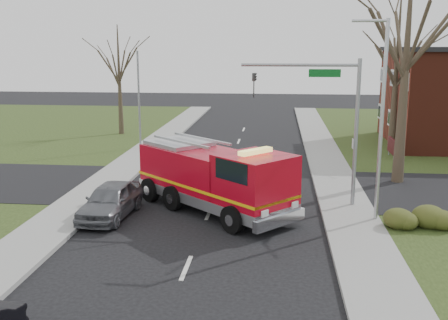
# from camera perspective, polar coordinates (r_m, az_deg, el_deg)

# --- Properties ---
(ground) EXTENTS (120.00, 120.00, 0.00)m
(ground) POSITION_cam_1_polar(r_m,az_deg,el_deg) (23.61, -1.63, -5.77)
(ground) COLOR black
(ground) RESTS_ON ground
(sidewalk_right) EXTENTS (2.40, 80.00, 0.15)m
(sidewalk_right) POSITION_cam_1_polar(r_m,az_deg,el_deg) (23.63, 13.53, -5.91)
(sidewalk_right) COLOR gray
(sidewalk_right) RESTS_ON ground
(sidewalk_left) EXTENTS (2.40, 80.00, 0.15)m
(sidewalk_left) POSITION_cam_1_polar(r_m,az_deg,el_deg) (25.13, -15.85, -4.95)
(sidewalk_left) COLOR gray
(sidewalk_left) RESTS_ON ground
(health_center_sign) EXTENTS (0.12, 2.00, 1.40)m
(health_center_sign) POSITION_cam_1_polar(r_m,az_deg,el_deg) (36.15, 17.79, 1.45)
(health_center_sign) COLOR #451015
(health_center_sign) RESTS_ON ground
(hedge_corner) EXTENTS (2.80, 2.00, 0.90)m
(hedge_corner) POSITION_cam_1_polar(r_m,az_deg,el_deg) (23.11, 20.84, -5.50)
(hedge_corner) COLOR #353E16
(hedge_corner) RESTS_ON lawn_right
(bare_tree_near) EXTENTS (6.00, 6.00, 12.00)m
(bare_tree_near) POSITION_cam_1_polar(r_m,az_deg,el_deg) (29.00, 19.31, 11.81)
(bare_tree_near) COLOR #3D3124
(bare_tree_near) RESTS_ON ground
(bare_tree_far) EXTENTS (5.25, 5.25, 10.50)m
(bare_tree_far) POSITION_cam_1_polar(r_m,az_deg,el_deg) (38.12, 18.33, 10.45)
(bare_tree_far) COLOR #3D3124
(bare_tree_far) RESTS_ON ground
(bare_tree_left) EXTENTS (4.50, 4.50, 9.00)m
(bare_tree_left) POSITION_cam_1_polar(r_m,az_deg,el_deg) (44.22, -11.37, 9.80)
(bare_tree_left) COLOR #3D3124
(bare_tree_left) RESTS_ON ground
(traffic_signal_mast) EXTENTS (5.29, 0.18, 6.80)m
(traffic_signal_mast) POSITION_cam_1_polar(r_m,az_deg,el_deg) (24.00, 11.27, 5.81)
(traffic_signal_mast) COLOR gray
(traffic_signal_mast) RESTS_ON ground
(streetlight_pole) EXTENTS (1.48, 0.16, 8.40)m
(streetlight_pole) POSITION_cam_1_polar(r_m,az_deg,el_deg) (22.33, 16.67, 4.65)
(streetlight_pole) COLOR #B7BABF
(streetlight_pole) RESTS_ON ground
(utility_pole_far) EXTENTS (0.14, 0.14, 7.00)m
(utility_pole_far) POSITION_cam_1_polar(r_m,az_deg,el_deg) (37.73, -9.23, 6.35)
(utility_pole_far) COLOR gray
(utility_pole_far) RESTS_ON ground
(fire_engine) EXTENTS (7.75, 7.43, 3.24)m
(fire_engine) POSITION_cam_1_polar(r_m,az_deg,el_deg) (23.46, -0.97, -2.16)
(fire_engine) COLOR #AD0719
(fire_engine) RESTS_ON ground
(parked_car_maroon) EXTENTS (2.10, 4.56, 1.51)m
(parked_car_maroon) POSITION_cam_1_polar(r_m,az_deg,el_deg) (23.36, -12.26, -4.31)
(parked_car_maroon) COLOR #5B5D62
(parked_car_maroon) RESTS_ON ground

